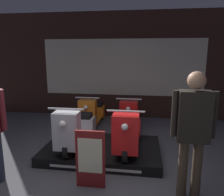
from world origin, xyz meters
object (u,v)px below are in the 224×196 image
at_px(person_right_browsing, 193,127).
at_px(price_sign_board, 90,159).
at_px(scooter_display_right, 128,132).
at_px(scooter_display_left, 76,129).
at_px(scooter_backrow_0, 92,113).
at_px(scooter_backrow_1, 130,115).

xyz_separation_m(person_right_browsing, price_sign_board, (-1.40, 0.05, -0.59)).
xyz_separation_m(scooter_display_right, price_sign_board, (-0.47, -1.01, -0.07)).
bearing_deg(scooter_display_left, price_sign_board, -61.76).
xyz_separation_m(scooter_backrow_0, price_sign_board, (0.64, -2.81, 0.11)).
relative_size(scooter_display_right, person_right_browsing, 0.86).
height_order(scooter_display_left, scooter_backrow_1, scooter_display_left).
height_order(scooter_backrow_0, price_sign_board, scooter_backrow_0).
xyz_separation_m(scooter_backrow_0, person_right_browsing, (2.05, -2.86, 0.70)).
xyz_separation_m(scooter_display_left, scooter_display_right, (1.01, 0.00, 0.00)).
height_order(scooter_backrow_0, person_right_browsing, person_right_browsing).
bearing_deg(scooter_backrow_0, scooter_display_left, -86.79).
bearing_deg(scooter_display_right, scooter_backrow_1, 92.28).
distance_m(scooter_display_right, scooter_backrow_0, 2.13).
relative_size(scooter_backrow_0, person_right_browsing, 0.86).
distance_m(scooter_backrow_0, person_right_browsing, 3.59).
bearing_deg(scooter_display_right, price_sign_board, -115.25).
bearing_deg(scooter_backrow_1, scooter_display_left, -117.53).
relative_size(scooter_backrow_1, price_sign_board, 1.69).
bearing_deg(scooter_backrow_1, scooter_backrow_0, 180.00).
height_order(scooter_display_left, price_sign_board, scooter_display_left).
bearing_deg(scooter_display_right, scooter_backrow_0, 121.68).
distance_m(scooter_display_right, scooter_backrow_1, 1.82).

